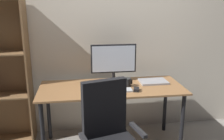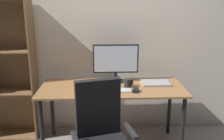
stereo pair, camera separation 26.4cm
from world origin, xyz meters
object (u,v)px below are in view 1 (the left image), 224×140
(desk, at_px, (112,94))
(monitor, at_px, (114,61))
(keyboard, at_px, (118,90))
(mouse, at_px, (136,89))
(coffee_mug, at_px, (127,82))
(laptop, at_px, (153,81))

(desk, xyz_separation_m, monitor, (0.05, 0.19, 0.34))
(keyboard, relative_size, mouse, 3.02)
(mouse, relative_size, coffee_mug, 0.95)
(mouse, bearing_deg, laptop, 58.75)
(desk, height_order, mouse, mouse)
(keyboard, bearing_deg, coffee_mug, 47.45)
(mouse, relative_size, laptop, 0.30)
(monitor, distance_m, keyboard, 0.41)
(keyboard, bearing_deg, monitor, 89.82)
(desk, height_order, laptop, laptop)
(keyboard, bearing_deg, laptop, 26.48)
(laptop, bearing_deg, coffee_mug, -164.39)
(desk, height_order, keyboard, keyboard)
(keyboard, relative_size, coffee_mug, 2.85)
(monitor, relative_size, mouse, 5.49)
(coffee_mug, height_order, laptop, coffee_mug)
(monitor, relative_size, keyboard, 1.82)
(monitor, height_order, laptop, monitor)
(monitor, xyz_separation_m, coffee_mug, (0.12, -0.20, -0.21))
(laptop, bearing_deg, desk, -171.02)
(mouse, xyz_separation_m, coffee_mug, (-0.07, 0.15, 0.03))
(desk, bearing_deg, monitor, 75.24)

